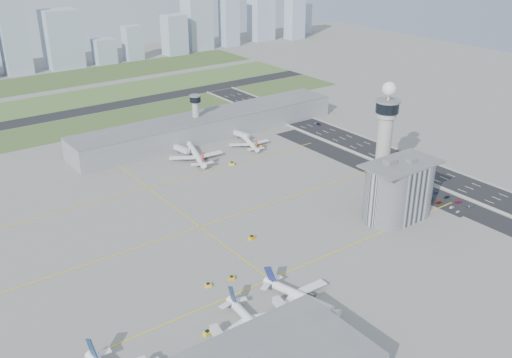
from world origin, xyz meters
TOP-DOWN VIEW (x-y plane):
  - ground at (0.00, 0.00)m, footprint 1000.00×1000.00m
  - grass_strip_0 at (-20.00, 225.00)m, footprint 480.00×50.00m
  - grass_strip_1 at (-20.00, 300.00)m, footprint 480.00×60.00m
  - grass_strip_2 at (-20.00, 380.00)m, footprint 480.00×70.00m
  - runway at (-20.00, 262.00)m, footprint 480.00×22.00m
  - highway at (115.00, 0.00)m, footprint 28.00×500.00m
  - barrier_left at (101.00, 0.00)m, footprint 0.60×500.00m
  - barrier_right at (129.00, 0.00)m, footprint 0.60×500.00m
  - landside_road at (90.00, -10.00)m, footprint 18.00×260.00m
  - parking_lot at (88.00, -22.00)m, footprint 20.00×44.00m
  - taxiway_line_h_0 at (-40.00, -30.00)m, footprint 260.00×0.60m
  - taxiway_line_h_1 at (-40.00, 30.00)m, footprint 260.00×0.60m
  - taxiway_line_h_2 at (-40.00, 90.00)m, footprint 260.00×0.60m
  - taxiway_line_v at (-40.00, 30.00)m, footprint 0.60×260.00m
  - control_tower at (72.00, 8.00)m, footprint 14.00×14.00m
  - secondary_tower at (30.00, 150.00)m, footprint 8.60×8.60m
  - admin_building at (51.99, -22.00)m, footprint 42.00×24.00m
  - terminal_pier at (40.00, 148.00)m, footprint 210.00×32.00m
  - airplane_near_b at (-66.15, -52.97)m, footprint 33.37×38.38m
  - airplane_near_c at (-39.67, -51.40)m, footprint 41.44×45.47m
  - airplane_far_a at (7.08, 112.69)m, footprint 48.10×52.33m
  - airplane_far_b at (50.49, 112.13)m, footprint 38.97×42.48m
  - jet_bridge_near_1 at (-83.00, -61.00)m, footprint 5.39×14.31m
  - jet_bridge_near_2 at (-53.00, -61.00)m, footprint 5.39×14.31m
  - jet_bridge_far_0 at (2.00, 132.00)m, footprint 5.39×14.31m
  - jet_bridge_far_1 at (52.00, 132.00)m, footprint 5.39×14.31m
  - tug_0 at (-81.95, -45.03)m, footprint 3.38×2.52m
  - tug_1 at (-64.88, -18.10)m, footprint 3.38×2.80m
  - tug_2 at (-53.54, -19.52)m, footprint 3.44×3.01m
  - tug_3 at (-25.43, 4.01)m, footprint 3.62×2.96m
  - tug_4 at (20.65, 89.87)m, footprint 4.30×4.26m
  - tug_5 at (56.88, 105.24)m, footprint 3.34×3.06m
  - car_lot_0 at (82.35, -39.48)m, footprint 3.37×1.68m
  - car_lot_1 at (84.00, -34.38)m, footprint 3.73×1.53m
  - car_lot_2 at (83.50, -26.01)m, footprint 4.10×2.01m
  - car_lot_3 at (82.17, -20.82)m, footprint 4.40×2.38m
  - car_lot_4 at (83.50, -13.64)m, footprint 3.50×1.86m
  - car_lot_5 at (82.74, -3.21)m, footprint 3.97×1.45m
  - car_lot_6 at (93.71, -39.36)m, footprint 4.57×2.37m
  - car_lot_7 at (93.05, -32.24)m, footprint 4.58×2.19m
  - car_lot_8 at (92.88, -24.53)m, footprint 3.98×1.85m
  - car_lot_9 at (92.94, -16.58)m, footprint 3.40×1.25m
  - car_lot_10 at (94.09, -10.92)m, footprint 4.38×2.53m
  - car_lot_11 at (92.68, -2.74)m, footprint 4.02×2.02m
  - car_hw_1 at (114.94, 40.96)m, footprint 1.69×3.75m
  - car_hw_2 at (121.95, 117.57)m, footprint 2.42×4.74m
  - car_hw_4 at (107.30, 177.59)m, footprint 1.83×3.40m
  - skyline_bldg_8 at (-19.42, 431.56)m, footprint 26.33×21.06m
  - skyline_bldg_9 at (30.27, 432.32)m, footprint 36.96×29.57m
  - skyline_bldg_10 at (73.27, 423.68)m, footprint 23.01×18.41m
  - skyline_bldg_11 at (108.28, 423.34)m, footprint 20.22×16.18m
  - skyline_bldg_12 at (162.17, 421.29)m, footprint 26.14×20.92m
  - skyline_bldg_13 at (201.27, 433.27)m, footprint 32.26×25.81m
  - skyline_bldg_14 at (244.74, 426.38)m, footprint 21.59×17.28m
  - skyline_bldg_15 at (302.83, 435.54)m, footprint 30.25×24.20m
  - skyline_bldg_16 at (345.49, 415.96)m, footprint 23.04×18.43m
  - skyline_bldg_17 at (382.05, 443.29)m, footprint 22.64×18.11m

SIDE VIEW (x-z plane):
  - ground at x=0.00m, z-range 0.00..0.00m
  - taxiway_line_h_0 at x=-40.00m, z-range 0.00..0.01m
  - taxiway_line_h_1 at x=-40.00m, z-range 0.00..0.01m
  - taxiway_line_h_2 at x=-40.00m, z-range 0.00..0.01m
  - taxiway_line_v at x=-40.00m, z-range 0.00..0.01m
  - grass_strip_0 at x=-20.00m, z-range 0.00..0.08m
  - grass_strip_1 at x=-20.00m, z-range 0.00..0.08m
  - grass_strip_2 at x=-20.00m, z-range 0.00..0.08m
  - landside_road at x=90.00m, z-range 0.00..0.08m
  - highway at x=115.00m, z-range 0.00..0.10m
  - parking_lot at x=88.00m, z-range 0.00..0.10m
  - runway at x=-20.00m, z-range 0.01..0.11m
  - car_hw_4 at x=107.30m, z-range 0.00..1.10m
  - car_lot_0 at x=82.35m, z-range 0.00..1.10m
  - car_lot_9 at x=92.94m, z-range 0.00..1.11m
  - car_lot_2 at x=83.50m, z-range 0.00..1.12m
  - car_lot_11 at x=92.68m, z-range 0.00..1.12m
  - car_lot_4 at x=83.50m, z-range 0.00..1.13m
  - car_lot_10 at x=94.09m, z-range 0.00..1.15m
  - car_hw_1 at x=114.94m, z-range 0.00..1.20m
  - barrier_left at x=101.00m, z-range 0.00..1.20m
  - barrier_right at x=129.00m, z-range 0.00..1.20m
  - car_lot_1 at x=84.00m, z-range 0.00..1.20m
  - car_lot_3 at x=82.17m, z-range 0.00..1.21m
  - car_lot_6 at x=93.71m, z-range 0.00..1.23m
  - car_hw_2 at x=121.95m, z-range 0.00..1.28m
  - car_lot_7 at x=93.05m, z-range 0.00..1.29m
  - car_lot_5 at x=82.74m, z-range 0.00..1.30m
  - car_lot_8 at x=92.88m, z-range 0.00..1.32m
  - tug_5 at x=56.88m, z-range 0.00..1.60m
  - tug_2 at x=-53.54m, z-range 0.00..1.67m
  - tug_1 at x=-64.88m, z-range 0.00..1.69m
  - tug_3 at x=-25.43m, z-range 0.00..1.83m
  - tug_0 at x=-81.95m, z-range 0.00..1.83m
  - tug_4 at x=20.65m, z-range 0.00..2.09m
  - jet_bridge_near_1 at x=-83.00m, z-range 0.00..5.70m
  - jet_bridge_near_2 at x=-53.00m, z-range 0.00..5.70m
  - jet_bridge_far_0 at x=2.00m, z-range 0.00..5.70m
  - jet_bridge_far_1 at x=52.00m, z-range 0.00..5.70m
  - airplane_far_b at x=50.49m, z-range 0.00..9.87m
  - airplane_near_b at x=-66.15m, z-range 0.00..10.13m
  - airplane_near_c at x=-39.67m, z-range 0.00..10.71m
  - airplane_far_a at x=7.08m, z-range 0.00..12.11m
  - terminal_pier at x=40.00m, z-range 0.00..15.80m
  - skyline_bldg_10 at x=73.27m, z-range 0.00..27.75m
  - admin_building at x=51.99m, z-range -1.45..32.05m
  - secondary_tower at x=30.00m, z-range 2.85..34.75m
  - skyline_bldg_11 at x=108.28m, z-range 0.00..38.97m
  - skyline_bldg_17 at x=382.05m, z-range 0.00..41.06m
  - skyline_bldg_12 at x=162.17m, z-range 0.00..46.89m
  - skyline_bldg_9 at x=30.27m, z-range 0.00..62.11m
  - skyline_bldg_15 at x=302.83m, z-range 0.00..63.40m
  - skyline_bldg_14 at x=244.74m, z-range 0.00..68.75m
  - control_tower at x=72.00m, z-range 2.79..67.29m
  - skyline_bldg_16 at x=345.49m, z-range 0.00..71.56m
  - skyline_bldg_13 at x=201.27m, z-range 0.00..81.20m
  - skyline_bldg_8 at x=-19.42m, z-range 0.00..83.39m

